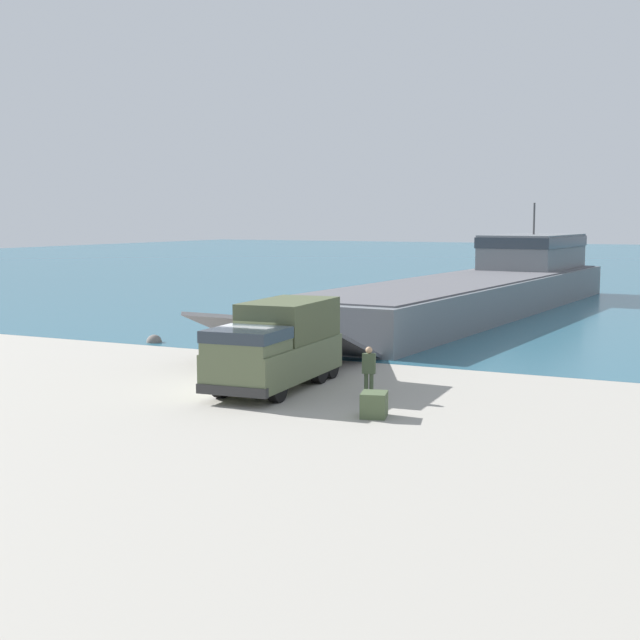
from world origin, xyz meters
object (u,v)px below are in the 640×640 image
(landing_craft, at_px, (486,284))
(soldier_on_ramp, at_px, (369,368))
(military_truck, at_px, (277,345))
(cargo_crate, at_px, (374,405))

(landing_craft, distance_m, soldier_on_ramp, 30.92)
(military_truck, height_order, soldier_on_ramp, military_truck)
(military_truck, relative_size, soldier_on_ramp, 3.99)
(cargo_crate, bearing_deg, military_truck, 150.71)
(military_truck, distance_m, cargo_crate, 5.76)
(military_truck, height_order, cargo_crate, military_truck)
(soldier_on_ramp, bearing_deg, military_truck, -108.26)
(landing_craft, xyz_separation_m, military_truck, (0.84, -30.34, -0.14))
(landing_craft, relative_size, cargo_crate, 48.97)
(soldier_on_ramp, bearing_deg, landing_craft, 173.93)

